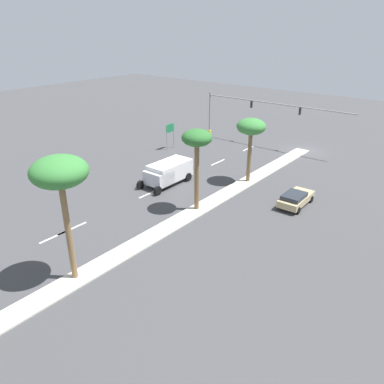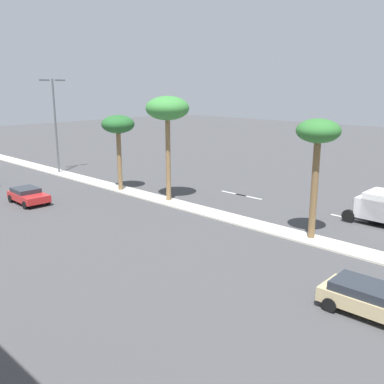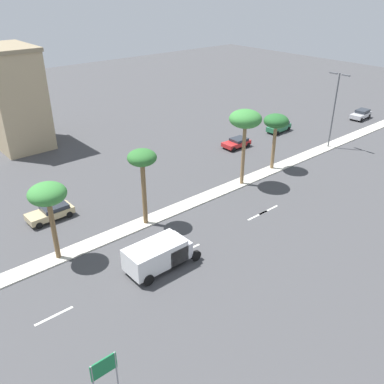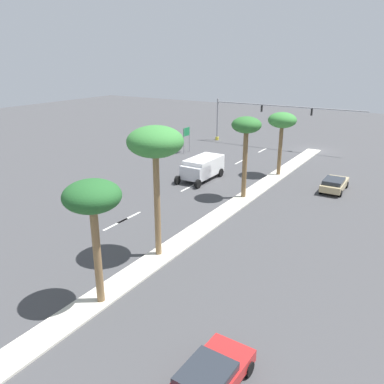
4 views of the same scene
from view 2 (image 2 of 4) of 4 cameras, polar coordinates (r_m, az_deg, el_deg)
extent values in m
plane|color=#424244|center=(35.61, -2.36, -1.57)|extent=(160.00, 160.00, 0.00)
cube|color=beige|center=(43.25, -11.67, 1.01)|extent=(1.80, 90.95, 0.12)
cube|color=silver|center=(33.80, 19.96, -3.25)|extent=(0.20, 2.80, 0.01)
cube|color=silver|center=(38.18, 7.44, -0.60)|extent=(0.20, 2.80, 0.01)
cube|color=silver|center=(39.14, 5.53, -0.19)|extent=(0.20, 2.80, 0.01)
cylinder|color=brown|center=(27.70, 15.79, 0.34)|extent=(0.43, 0.43, 6.25)
ellipsoid|color=#2D6B2D|center=(27.12, 16.29, 7.73)|extent=(2.65, 2.65, 1.46)
cylinder|color=olive|center=(35.64, -3.16, 4.37)|extent=(0.40, 0.40, 6.97)
ellipsoid|color=#387F38|center=(35.20, -3.25, 10.96)|extent=(3.49, 3.49, 1.92)
cylinder|color=olive|center=(39.93, -9.53, 4.14)|extent=(0.41, 0.41, 5.47)
ellipsoid|color=#235B28|center=(39.52, -9.72, 8.79)|extent=(2.94, 2.94, 1.61)
cylinder|color=#515459|center=(49.58, -17.49, 8.21)|extent=(0.20, 0.20, 10.01)
cube|color=#515459|center=(48.96, -18.86, 13.75)|extent=(1.10, 0.24, 0.16)
cube|color=#515459|center=(49.83, -16.98, 13.88)|extent=(1.10, 0.24, 0.16)
cube|color=tan|center=(20.23, 22.90, -13.22)|extent=(2.01, 4.42, 0.63)
cube|color=#262B33|center=(20.17, 21.55, -11.57)|extent=(1.78, 2.44, 0.38)
cylinder|color=black|center=(21.61, 19.81, -12.07)|extent=(0.23, 0.64, 0.64)
cylinder|color=black|center=(20.09, 17.66, -13.95)|extent=(0.23, 0.64, 0.64)
cube|color=red|center=(37.99, -20.68, -0.55)|extent=(2.10, 4.00, 0.56)
cube|color=#262B33|center=(38.33, -21.04, 0.25)|extent=(1.85, 2.22, 0.36)
cylinder|color=black|center=(37.21, -18.45, -1.10)|extent=(0.24, 0.65, 0.64)
cylinder|color=black|center=(36.47, -21.10, -1.62)|extent=(0.24, 0.65, 0.64)
cylinder|color=black|center=(39.65, -20.23, -0.35)|extent=(0.24, 0.65, 0.64)
cylinder|color=black|center=(38.95, -22.74, -0.82)|extent=(0.24, 0.65, 0.64)
cube|color=silver|center=(33.15, 23.13, -1.79)|extent=(2.47, 2.28, 1.42)
cylinder|color=black|center=(32.75, 19.86, -2.97)|extent=(0.28, 0.90, 0.90)
cylinder|color=black|center=(34.95, 21.54, -2.08)|extent=(0.28, 0.90, 0.90)
camera|label=1|loc=(37.94, -41.31, 20.14)|focal=35.40mm
camera|label=3|loc=(54.01, 53.59, 20.81)|focal=38.60mm
camera|label=4|loc=(45.62, -35.26, 15.43)|focal=36.88mm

